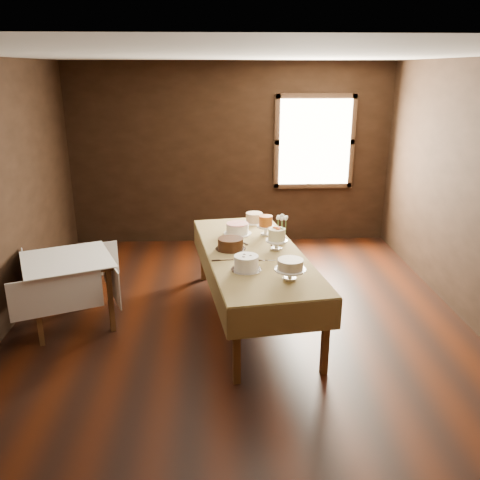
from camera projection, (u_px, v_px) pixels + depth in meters
name	position (u px, v px, depth m)	size (l,w,h in m)	color
floor	(241.00, 328.00, 5.50)	(5.00, 6.00, 0.01)	black
ceiling	(241.00, 55.00, 4.60)	(5.00, 6.00, 0.01)	beige
wall_back	(231.00, 155.00, 7.88)	(5.00, 0.02, 2.80)	black
wall_front	(277.00, 378.00, 2.21)	(5.00, 0.02, 2.80)	black
window	(315.00, 142.00, 7.82)	(1.10, 0.05, 1.30)	#FFEABF
display_table	(253.00, 256.00, 5.50)	(1.36, 2.70, 0.80)	#50331B
side_table	(67.00, 267.00, 5.41)	(1.17, 1.17, 0.76)	#50331B
cake_speckled	(254.00, 218.00, 6.48)	(0.30, 0.30, 0.13)	white
cake_lattice	(237.00, 229.00, 6.04)	(0.34, 0.34, 0.12)	white
cake_caramel	(266.00, 226.00, 6.00)	(0.21, 0.21, 0.25)	white
cake_chocolate	(231.00, 244.00, 5.51)	(0.39, 0.39, 0.13)	silver
cake_flowers	(277.00, 240.00, 5.52)	(0.24, 0.24, 0.25)	white
cake_swirl	(246.00, 263.00, 4.94)	(0.30, 0.30, 0.15)	silver
cake_cream	(290.00, 270.00, 4.73)	(0.30, 0.30, 0.21)	white
cake_server_a	(269.00, 260.00, 5.21)	(0.24, 0.03, 0.01)	silver
cake_server_b	(290.00, 263.00, 5.15)	(0.24, 0.03, 0.01)	silver
cake_server_c	(241.00, 241.00, 5.80)	(0.24, 0.03, 0.01)	silver
cake_server_d	(274.00, 241.00, 5.80)	(0.24, 0.03, 0.01)	silver
cake_server_e	(227.00, 260.00, 5.22)	(0.24, 0.03, 0.01)	silver
flower_vase	(282.00, 238.00, 5.72)	(0.12, 0.12, 0.12)	#2D2823
flower_bouquet	(282.00, 223.00, 5.66)	(0.14, 0.14, 0.20)	white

